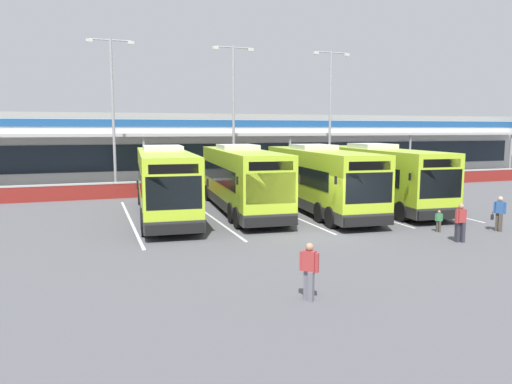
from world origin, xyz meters
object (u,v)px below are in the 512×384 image
lamp_post_east (330,109)px  pedestrian_with_handbag (499,213)px  coach_bus_leftmost (165,184)px  coach_bus_right_centre (379,177)px  pedestrian_in_dark_coat (309,270)px  pedestrian_near_bin (461,221)px  pedestrian_child (439,220)px  lamp_post_centre (233,108)px  coach_bus_left_centre (241,180)px  coach_bus_centre (319,180)px  lamp_post_west (113,106)px

lamp_post_east → pedestrian_with_handbag: bearing=-94.0°
coach_bus_leftmost → coach_bus_right_centre: (12.72, -0.90, 0.00)m
pedestrian_in_dark_coat → pedestrian_near_bin: size_ratio=1.00×
coach_bus_leftmost → pedestrian_near_bin: bearing=-43.0°
pedestrian_near_bin → lamp_post_east: lamp_post_east is taller
pedestrian_child → pedestrian_near_bin: (-0.51, -1.91, 0.33)m
pedestrian_with_handbag → pedestrian_near_bin: size_ratio=1.00×
lamp_post_centre → pedestrian_near_bin: bearing=-79.8°
coach_bus_left_centre → coach_bus_centre: (4.20, -1.35, 0.00)m
coach_bus_leftmost → lamp_post_west: (-2.00, 10.44, 4.50)m
pedestrian_in_dark_coat → coach_bus_leftmost: bearing=97.3°
lamp_post_centre → pedestrian_with_handbag: bearing=-70.2°
coach_bus_leftmost → lamp_post_centre: bearing=56.5°
pedestrian_in_dark_coat → coach_bus_right_centre: bearing=50.5°
coach_bus_leftmost → pedestrian_with_handbag: 16.54m
pedestrian_near_bin → lamp_post_centre: size_ratio=0.15×
coach_bus_leftmost → pedestrian_child: bearing=-35.7°
coach_bus_left_centre → pedestrian_in_dark_coat: size_ratio=7.60×
pedestrian_child → pedestrian_with_handbag: bearing=-15.2°
lamp_post_east → pedestrian_child: bearing=-102.4°
coach_bus_centre → pedestrian_in_dark_coat: (-6.75, -12.98, -0.91)m
pedestrian_with_handbag → pedestrian_in_dark_coat: size_ratio=1.00×
coach_bus_centre → pedestrian_in_dark_coat: coach_bus_centre is taller
pedestrian_with_handbag → lamp_post_east: bearing=86.0°
coach_bus_leftmost → pedestrian_child: coach_bus_leftmost is taller
lamp_post_centre → coach_bus_left_centre: bearing=-104.3°
pedestrian_near_bin → lamp_post_west: size_ratio=0.15×
pedestrian_near_bin → pedestrian_with_handbag: bearing=19.8°
pedestrian_with_handbag → pedestrian_in_dark_coat: bearing=-156.3°
coach_bus_left_centre → coach_bus_right_centre: (8.36, -1.08, 0.00)m
pedestrian_child → lamp_post_centre: (-4.22, 18.64, 5.75)m
coach_bus_right_centre → pedestrian_child: bearing=-101.8°
pedestrian_with_handbag → lamp_post_centre: bearing=109.8°
coach_bus_centre → pedestrian_in_dark_coat: 14.66m
pedestrian_with_handbag → pedestrian_child: size_ratio=1.61×
coach_bus_left_centre → pedestrian_with_handbag: size_ratio=7.60×
coach_bus_centre → pedestrian_child: size_ratio=12.26×
lamp_post_west → lamp_post_centre: size_ratio=1.00×
coach_bus_right_centre → pedestrian_near_bin: (-2.01, -9.08, -0.91)m
pedestrian_with_handbag → pedestrian_near_bin: (-3.25, -1.17, 0.02)m
coach_bus_leftmost → pedestrian_with_handbag: size_ratio=7.60×
coach_bus_left_centre → lamp_post_west: bearing=121.8°
coach_bus_left_centre → pedestrian_in_dark_coat: bearing=-100.1°
coach_bus_left_centre → coach_bus_right_centre: bearing=-7.4°
lamp_post_east → coach_bus_left_centre: bearing=-137.0°
coach_bus_centre → coach_bus_left_centre: bearing=162.2°
coach_bus_left_centre → pedestrian_near_bin: (6.35, -10.16, -0.91)m
coach_bus_right_centre → coach_bus_left_centre: bearing=172.6°
coach_bus_leftmost → coach_bus_right_centre: same height
coach_bus_centre → pedestrian_with_handbag: 9.41m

